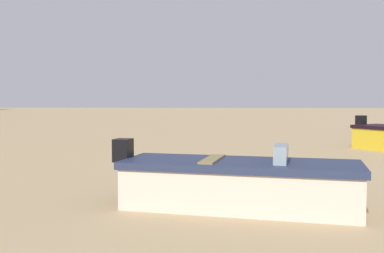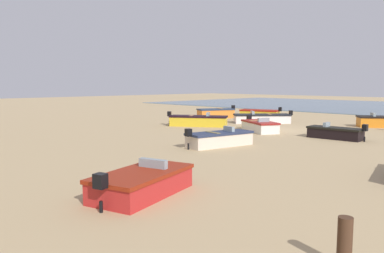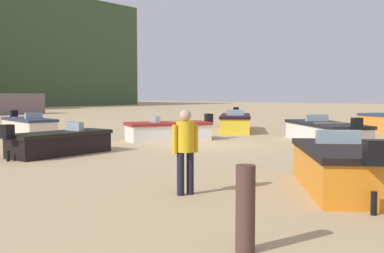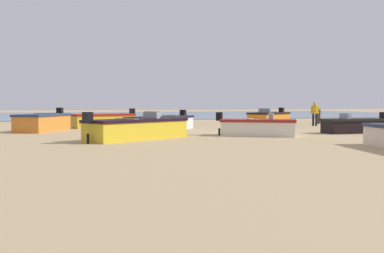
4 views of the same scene
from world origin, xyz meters
The scene contains 9 objects.
ground_plane centered at (0.00, 0.00, 0.00)m, with size 160.00×160.00×0.00m, color tan.
boat_black_1 centered at (-5.15, 1.54, 0.38)m, with size 3.62×1.33×1.05m.
boat_yellow_3 centered at (6.00, 2.40, 0.44)m, with size 4.71×3.77×1.18m.
boat_white_6 centered at (0.32, 1.90, 0.40)m, with size 3.69×2.94×1.08m.
boat_cream_7 centered at (-1.84, 8.81, 0.41)m, with size 2.12×4.22×1.10m.
boat_white_8 centered at (3.77, -3.37, 0.41)m, with size 4.55×4.70×1.11m.
boat_orange_9 centered at (-4.80, -7.43, 0.45)m, with size 3.74×3.28×1.19m.
mooring_post_mid_beach centered at (-9.04, -7.84, 0.53)m, with size 0.24×0.24×1.06m, color #4A322A.
beach_walker_foreground centered at (-7.07, -5.24, 0.95)m, with size 0.52×0.45×1.62m.
Camera 3 is at (-13.66, -10.79, 1.91)m, focal length 43.07 mm.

